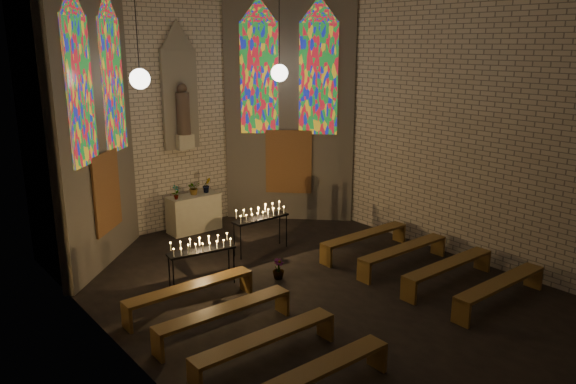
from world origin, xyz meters
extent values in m
plane|color=black|center=(0.00, 0.00, 0.00)|extent=(12.00, 12.00, 0.00)
cube|color=beige|center=(0.00, 6.00, 3.50)|extent=(8.00, 0.02, 7.00)
cube|color=beige|center=(-4.00, 0.00, 3.50)|extent=(0.02, 12.00, 7.00)
cube|color=beige|center=(4.00, 0.00, 3.50)|extent=(0.02, 12.00, 7.00)
cube|color=beige|center=(-2.75, 4.75, 3.50)|extent=(2.72, 2.72, 7.00)
cube|color=beige|center=(2.75, 4.75, 3.50)|extent=(2.72, 2.72, 7.00)
cube|color=#4C3F8C|center=(-3.21, 4.06, 4.00)|extent=(0.78, 0.78, 3.00)
cube|color=#4C3F8C|center=(-2.06, 5.21, 4.00)|extent=(0.78, 0.78, 3.00)
cube|color=#4C3F8C|center=(2.06, 5.21, 4.00)|extent=(0.78, 0.78, 3.00)
cube|color=#4C3F8C|center=(3.21, 4.06, 4.00)|extent=(0.78, 0.78, 3.00)
cube|color=brown|center=(-2.63, 4.63, 1.70)|extent=(0.95, 0.95, 1.80)
cube|color=brown|center=(2.63, 4.63, 1.70)|extent=(0.95, 0.95, 1.80)
cube|color=gray|center=(0.00, 5.92, 3.50)|extent=(1.00, 0.12, 2.60)
cone|color=gray|center=(0.00, 5.92, 5.15)|extent=(1.00, 1.00, 0.80)
cube|color=#BBB598|center=(0.00, 5.78, 2.40)|extent=(0.45, 0.30, 0.40)
cylinder|color=brown|center=(0.00, 5.78, 3.15)|extent=(0.36, 0.36, 1.10)
sphere|color=brown|center=(0.00, 5.78, 3.80)|extent=(0.26, 0.26, 0.26)
sphere|color=white|center=(-1.90, 4.10, 4.20)|extent=(0.44, 0.44, 0.44)
cylinder|color=black|center=(-1.90, 4.10, 5.60)|extent=(0.02, 0.02, 2.80)
sphere|color=white|center=(1.90, 4.10, 4.20)|extent=(0.44, 0.44, 0.44)
cylinder|color=black|center=(1.90, 4.10, 5.60)|extent=(0.02, 0.02, 2.80)
cube|color=#BBB598|center=(0.00, 5.45, 0.50)|extent=(1.40, 0.60, 1.00)
imported|color=#4C723F|center=(-0.55, 5.36, 1.20)|extent=(0.24, 0.21, 0.39)
imported|color=#4C723F|center=(0.06, 5.49, 1.19)|extent=(0.36, 0.31, 0.38)
imported|color=#4C723F|center=(0.43, 5.45, 1.21)|extent=(0.25, 0.20, 0.43)
imported|color=#4C723F|center=(-0.19, 1.49, 0.22)|extent=(0.30, 0.30, 0.44)
cube|color=black|center=(-1.70, 2.13, 0.81)|extent=(1.45, 0.55, 0.04)
cylinder|color=black|center=(-2.37, 2.10, 0.40)|extent=(0.03, 0.03, 0.79)
cylinder|color=black|center=(-1.06, 1.89, 0.40)|extent=(0.03, 0.03, 0.79)
cylinder|color=black|center=(-2.33, 2.36, 0.40)|extent=(0.03, 0.03, 0.79)
cylinder|color=black|center=(-1.02, 2.16, 0.40)|extent=(0.03, 0.03, 0.79)
cube|color=black|center=(0.49, 3.05, 0.85)|extent=(1.47, 0.35, 0.05)
cylinder|color=black|center=(-0.20, 2.92, 0.41)|extent=(0.03, 0.03, 0.83)
cylinder|color=black|center=(1.18, 2.92, 0.41)|extent=(0.03, 0.03, 0.83)
cylinder|color=black|center=(-0.20, 3.19, 0.41)|extent=(0.03, 0.03, 0.83)
cylinder|color=black|center=(1.18, 3.19, 0.41)|extent=(0.03, 0.03, 0.83)
cube|color=brown|center=(-2.39, 1.39, 0.47)|extent=(2.62, 0.37, 0.06)
cube|color=brown|center=(-3.67, 1.39, 0.24)|extent=(0.06, 0.37, 0.47)
cube|color=brown|center=(-1.11, 1.39, 0.24)|extent=(0.06, 0.37, 0.47)
cube|color=brown|center=(2.39, 1.39, 0.47)|extent=(2.62, 0.37, 0.06)
cube|color=brown|center=(1.11, 1.39, 0.24)|extent=(0.06, 0.37, 0.47)
cube|color=brown|center=(3.67, 1.39, 0.24)|extent=(0.06, 0.37, 0.47)
cube|color=brown|center=(-2.39, 0.19, 0.47)|extent=(2.62, 0.37, 0.06)
cube|color=brown|center=(-3.67, 0.19, 0.24)|extent=(0.06, 0.37, 0.47)
cube|color=brown|center=(-1.11, 0.19, 0.24)|extent=(0.06, 0.37, 0.47)
cube|color=brown|center=(2.39, 0.19, 0.47)|extent=(2.62, 0.37, 0.06)
cube|color=brown|center=(1.11, 0.19, 0.24)|extent=(0.06, 0.37, 0.47)
cube|color=brown|center=(3.67, 0.19, 0.24)|extent=(0.06, 0.37, 0.47)
cube|color=brown|center=(-2.39, -1.01, 0.47)|extent=(2.62, 0.37, 0.06)
cube|color=brown|center=(-3.67, -1.01, 0.24)|extent=(0.06, 0.37, 0.47)
cube|color=brown|center=(-1.11, -1.01, 0.24)|extent=(0.06, 0.37, 0.47)
cube|color=brown|center=(2.39, -1.01, 0.47)|extent=(2.62, 0.37, 0.06)
cube|color=brown|center=(1.11, -1.01, 0.24)|extent=(0.06, 0.37, 0.47)
cube|color=brown|center=(3.67, -1.01, 0.24)|extent=(0.06, 0.37, 0.47)
cube|color=brown|center=(-2.39, -2.21, 0.47)|extent=(2.62, 0.37, 0.06)
cube|color=brown|center=(-1.11, -2.21, 0.24)|extent=(0.06, 0.37, 0.47)
cube|color=brown|center=(2.39, -2.21, 0.47)|extent=(2.62, 0.37, 0.06)
cube|color=brown|center=(1.11, -2.21, 0.24)|extent=(0.06, 0.37, 0.47)
cube|color=brown|center=(3.67, -2.21, 0.24)|extent=(0.06, 0.37, 0.47)
camera|label=1|loc=(-7.09, -7.42, 4.96)|focal=35.00mm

